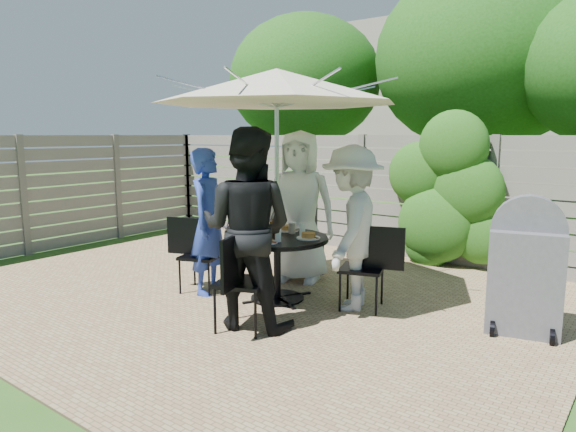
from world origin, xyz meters
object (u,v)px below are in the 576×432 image
Objects in this scene: glass_front at (278,235)px; bbq_grill at (525,271)px; chair_back at (303,255)px; chair_front at (243,302)px; chair_left at (200,270)px; syrup_jug at (274,228)px; glass_left at (252,231)px; bicycle at (257,214)px; plate_front at (265,241)px; glass_right at (302,230)px; plate_back at (288,229)px; person_back at (300,207)px; chair_right at (363,285)px; person_right at (351,228)px; plate_right at (308,236)px; person_left at (209,222)px; umbrella at (277,86)px; plate_left at (247,232)px; patio_table at (277,256)px; coffee_cup at (292,228)px; person_front at (247,229)px.

bbq_grill is at bearing 21.01° from glass_front.
chair_front is (0.61, -1.84, -0.01)m from chair_back.
chair_left is at bearing 43.72° from chair_front.
chair_front is at bearing -68.29° from syrup_jug.
glass_left is 0.08× the size of bicycle.
plate_front is (-0.19, 0.58, 0.47)m from chair_front.
chair_front reaches higher than glass_right.
syrup_jug reaches higher than glass_left.
plate_back is 1.86× the size of glass_left.
chair_left is 3.41× the size of plate_front.
glass_left is (0.09, -1.10, 0.50)m from chair_back.
person_back is 1.44m from chair_right.
person_back reaches higher than person_right.
chair_left reaches higher than plate_right.
bicycle is at bearing 137.50° from plate_back.
person_left is 1.30× the size of bbq_grill.
umbrella is 12.69× the size of plate_left.
plate_back is 1.86× the size of glass_front.
chair_right reaches higher than syrup_jug.
bicycle is at bearing -50.46° from chair_right.
glass_left is at bearing -139.69° from patio_table.
person_right is at bearing 15.10° from syrup_jug.
chair_left is 3.41× the size of plate_left.
bicycle reaches higher than chair_left.
coffee_cup is at bearing -31.63° from bicycle.
syrup_jug is at bearing -93.22° from person_right.
chair_back is at bearing 104.45° from syrup_jug.
plate_right is at bearing -90.00° from person_left.
bicycle is (-1.96, 2.46, -0.28)m from plate_left.
person_back is at bearing 113.81° from glass_front.
chair_front reaches higher than chair_left.
patio_table is 0.44m from plate_front.
glass_right is (-0.57, -0.08, -0.07)m from person_right.
plate_back is 0.14× the size of bicycle.
syrup_jug is (0.19, -0.76, -0.14)m from person_back.
glass_front is 3.58m from bicycle.
person_front reaches higher than chair_left.
person_right is at bearing 18.31° from plate_left.
syrup_jug is 3.23m from bicycle.
glass_right is at bearing -26.19° from plate_back.
person_left is at bearing -177.11° from bbq_grill.
chair_left is 3.41× the size of plate_right.
glass_left is at bearing -70.30° from person_front.
plate_left reaches higher than patio_table.
person_back reaches higher than coffee_cup.
bicycle is at bearing -142.33° from person_right.
plate_back is (-0.37, 1.13, -0.20)m from person_front.
glass_left is at bearing -119.59° from coffee_cup.
plate_front is at bearing -22.30° from chair_left.
chair_left is 0.60m from person_left.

